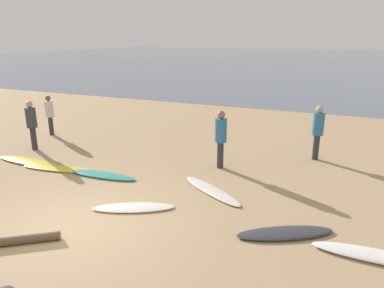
{
  "coord_description": "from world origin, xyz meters",
  "views": [
    {
      "loc": [
        5.13,
        -5.29,
        3.93
      ],
      "look_at": [
        0.68,
        4.84,
        0.6
      ],
      "focal_mm": 33.64,
      "sensor_mm": 36.0,
      "label": 1
    }
  ],
  "objects_px": {
    "person_0": "(221,135)",
    "person_2": "(49,112)",
    "surfboard_4": "(211,190)",
    "surfboard_6": "(378,256)",
    "driftwood_log": "(15,240)",
    "surfboard_0": "(28,161)",
    "person_1": "(318,128)",
    "person_3": "(31,121)",
    "surfboard_5": "(285,233)",
    "surfboard_3": "(134,208)",
    "surfboard_1": "(62,169)",
    "surfboard_2": "(101,175)"
  },
  "relations": [
    {
      "from": "driftwood_log",
      "to": "surfboard_5",
      "type": "bearing_deg",
      "value": 27.43
    },
    {
      "from": "surfboard_6",
      "to": "driftwood_log",
      "type": "xyz_separation_m",
      "value": [
        -6.5,
        -2.34,
        0.04
      ]
    },
    {
      "from": "person_1",
      "to": "surfboard_6",
      "type": "bearing_deg",
      "value": 27.35
    },
    {
      "from": "surfboard_0",
      "to": "person_2",
      "type": "xyz_separation_m",
      "value": [
        -1.85,
        2.94,
        0.92
      ]
    },
    {
      "from": "surfboard_1",
      "to": "surfboard_6",
      "type": "xyz_separation_m",
      "value": [
        8.62,
        -1.21,
        0.01
      ]
    },
    {
      "from": "surfboard_4",
      "to": "person_0",
      "type": "height_order",
      "value": "person_0"
    },
    {
      "from": "person_0",
      "to": "person_2",
      "type": "bearing_deg",
      "value": 24.02
    },
    {
      "from": "surfboard_0",
      "to": "surfboard_1",
      "type": "xyz_separation_m",
      "value": [
        1.47,
        -0.07,
        -0.01
      ]
    },
    {
      "from": "surfboard_6",
      "to": "person_3",
      "type": "height_order",
      "value": "person_3"
    },
    {
      "from": "surfboard_3",
      "to": "person_1",
      "type": "relative_size",
      "value": 1.07
    },
    {
      "from": "surfboard_3",
      "to": "surfboard_6",
      "type": "bearing_deg",
      "value": -25.38
    },
    {
      "from": "surfboard_4",
      "to": "surfboard_6",
      "type": "bearing_deg",
      "value": 10.68
    },
    {
      "from": "surfboard_5",
      "to": "surfboard_6",
      "type": "distance_m",
      "value": 1.71
    },
    {
      "from": "surfboard_1",
      "to": "surfboard_6",
      "type": "bearing_deg",
      "value": -18.43
    },
    {
      "from": "surfboard_1",
      "to": "surfboard_4",
      "type": "relative_size",
      "value": 1.16
    },
    {
      "from": "surfboard_3",
      "to": "driftwood_log",
      "type": "xyz_separation_m",
      "value": [
        -1.3,
        -2.23,
        0.06
      ]
    },
    {
      "from": "surfboard_0",
      "to": "person_0",
      "type": "bearing_deg",
      "value": 20.25
    },
    {
      "from": "surfboard_5",
      "to": "person_1",
      "type": "bearing_deg",
      "value": 58.6
    },
    {
      "from": "surfboard_0",
      "to": "surfboard_2",
      "type": "height_order",
      "value": "surfboard_0"
    },
    {
      "from": "driftwood_log",
      "to": "person_0",
      "type": "bearing_deg",
      "value": 68.46
    },
    {
      "from": "driftwood_log",
      "to": "surfboard_4",
      "type": "bearing_deg",
      "value": 55.77
    },
    {
      "from": "person_1",
      "to": "surfboard_0",
      "type": "bearing_deg",
      "value": -53.7
    },
    {
      "from": "surfboard_4",
      "to": "person_0",
      "type": "distance_m",
      "value": 2.11
    },
    {
      "from": "person_1",
      "to": "driftwood_log",
      "type": "xyz_separation_m",
      "value": [
        -4.87,
        -7.71,
        -0.98
      ]
    },
    {
      "from": "surfboard_3",
      "to": "person_1",
      "type": "height_order",
      "value": "person_1"
    },
    {
      "from": "surfboard_0",
      "to": "person_3",
      "type": "bearing_deg",
      "value": 129.11
    },
    {
      "from": "surfboard_3",
      "to": "surfboard_5",
      "type": "relative_size",
      "value": 0.94
    },
    {
      "from": "surfboard_6",
      "to": "person_2",
      "type": "bearing_deg",
      "value": 158.7
    },
    {
      "from": "surfboard_0",
      "to": "person_0",
      "type": "relative_size",
      "value": 1.37
    },
    {
      "from": "surfboard_5",
      "to": "person_1",
      "type": "distance_m",
      "value": 5.32
    },
    {
      "from": "surfboard_5",
      "to": "person_2",
      "type": "height_order",
      "value": "person_2"
    },
    {
      "from": "surfboard_0",
      "to": "person_0",
      "type": "height_order",
      "value": "person_0"
    },
    {
      "from": "surfboard_6",
      "to": "surfboard_1",
      "type": "bearing_deg",
      "value": 170.17
    },
    {
      "from": "surfboard_3",
      "to": "person_1",
      "type": "xyz_separation_m",
      "value": [
        3.57,
        5.48,
        1.03
      ]
    },
    {
      "from": "surfboard_6",
      "to": "person_3",
      "type": "distance_m",
      "value": 11.31
    },
    {
      "from": "person_3",
      "to": "surfboard_6",
      "type": "bearing_deg",
      "value": -104.68
    },
    {
      "from": "surfboard_5",
      "to": "driftwood_log",
      "type": "distance_m",
      "value": 5.4
    },
    {
      "from": "surfboard_6",
      "to": "person_2",
      "type": "xyz_separation_m",
      "value": [
        -11.94,
        4.22,
        0.91
      ]
    },
    {
      "from": "surfboard_6",
      "to": "person_1",
      "type": "height_order",
      "value": "person_1"
    },
    {
      "from": "person_0",
      "to": "driftwood_log",
      "type": "distance_m",
      "value": 6.2
    },
    {
      "from": "surfboard_2",
      "to": "driftwood_log",
      "type": "xyz_separation_m",
      "value": [
        0.71,
        -3.63,
        0.05
      ]
    },
    {
      "from": "surfboard_4",
      "to": "surfboard_6",
      "type": "xyz_separation_m",
      "value": [
        3.86,
        -1.55,
        0.01
      ]
    },
    {
      "from": "surfboard_0",
      "to": "surfboard_6",
      "type": "distance_m",
      "value": 10.17
    },
    {
      "from": "person_3",
      "to": "surfboard_1",
      "type": "bearing_deg",
      "value": -119.41
    },
    {
      "from": "person_2",
      "to": "person_3",
      "type": "distance_m",
      "value": 2.02
    },
    {
      "from": "person_0",
      "to": "person_2",
      "type": "xyz_separation_m",
      "value": [
        -7.68,
        0.86,
        -0.1
      ]
    },
    {
      "from": "surfboard_1",
      "to": "surfboard_2",
      "type": "distance_m",
      "value": 1.4
    },
    {
      "from": "surfboard_3",
      "to": "surfboard_6",
      "type": "height_order",
      "value": "surfboard_6"
    },
    {
      "from": "surfboard_5",
      "to": "person_3",
      "type": "distance_m",
      "value": 9.62
    },
    {
      "from": "surfboard_6",
      "to": "driftwood_log",
      "type": "relative_size",
      "value": 1.38
    }
  ]
}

